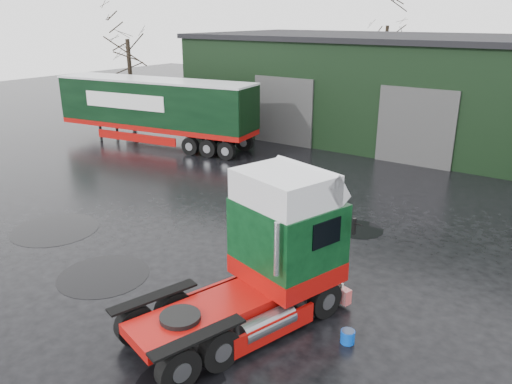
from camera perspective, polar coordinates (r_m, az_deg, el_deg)
ground at (r=16.72m, az=-4.84°, el=-6.92°), size 100.00×100.00×0.00m
warehouse at (r=32.65m, az=21.28°, el=10.73°), size 32.40×12.40×6.30m
hero_tractor at (r=12.02m, az=-2.64°, el=-7.73°), size 4.32×6.71×3.86m
trailer_left at (r=30.63m, az=-11.42°, el=8.92°), size 13.02×4.46×3.97m
wash_bucket at (r=12.64m, az=10.43°, el=-15.96°), size 0.40×0.40×0.32m
tree_left at (r=35.65m, az=-14.26°, el=13.85°), size 4.40×4.40×8.50m
tree_back_a at (r=44.39m, az=14.58°, el=15.49°), size 4.40×4.40×9.50m
puddle_0 at (r=15.97m, az=-17.02°, el=-9.12°), size 2.74×2.74×0.01m
puddle_1 at (r=18.77m, az=11.65°, el=-4.19°), size 1.78×1.78×0.01m
puddle_2 at (r=19.81m, az=-21.96°, el=-3.98°), size 3.12×3.12×0.01m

